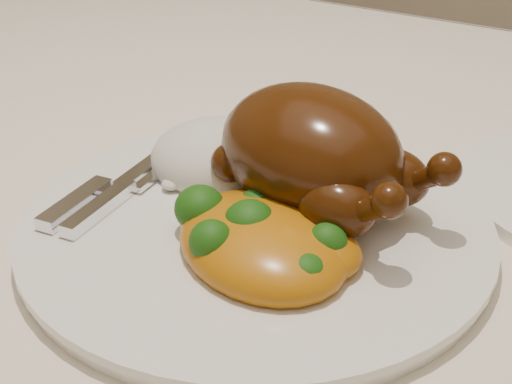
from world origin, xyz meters
The scene contains 7 objects.
dining_table centered at (0.00, 0.00, 0.67)m, with size 1.60×0.90×0.76m.
tablecloth centered at (0.00, 0.00, 0.74)m, with size 1.73×1.03×0.18m.
dinner_plate centered at (0.15, -0.07, 0.77)m, with size 0.31×0.31×0.01m, color white.
roast_chicken centered at (0.17, -0.04, 0.82)m, with size 0.18×0.13×0.09m.
rice_mound centered at (0.09, -0.03, 0.79)m, with size 0.13×0.12×0.06m.
mac_and_cheese centered at (0.18, -0.10, 0.79)m, with size 0.15×0.14×0.05m.
cutlery centered at (0.05, -0.10, 0.79)m, with size 0.04×0.16×0.01m.
Camera 1 is at (0.37, -0.41, 1.03)m, focal length 50.00 mm.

